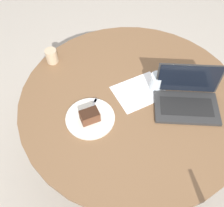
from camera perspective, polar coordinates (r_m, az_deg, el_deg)
The scene contains 9 objects.
ground_plane at distance 2.13m, azimuth 3.21°, elevation -11.04°, with size 12.00×12.00×0.00m, color #B7AD9E.
dining_table at distance 1.60m, azimuth 4.19°, elevation -1.51°, with size 1.29×1.29×0.74m.
paper_document at distance 1.53m, azimuth 5.94°, elevation 2.60°, with size 0.35×0.34×0.00m.
plate at distance 1.41m, azimuth -4.76°, elevation -3.18°, with size 0.27×0.27×0.01m.
cake_slice at distance 1.37m, azimuth -4.87°, elevation -2.72°, with size 0.12×0.11×0.06m.
fork at distance 1.44m, azimuth -4.43°, elevation -0.97°, with size 0.17×0.05×0.00m.
coffee_glass at distance 1.70m, azimuth -13.01°, elevation 10.05°, with size 0.07×0.07×0.09m.
water_glass at distance 1.52m, azimuth 9.71°, elevation 4.71°, with size 0.08×0.08×0.10m.
laptop at distance 1.49m, azimuth 16.01°, elevation 0.85°, with size 0.35×0.41×0.23m.
Camera 1 is at (0.86, 0.34, 1.91)m, focal length 42.00 mm.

